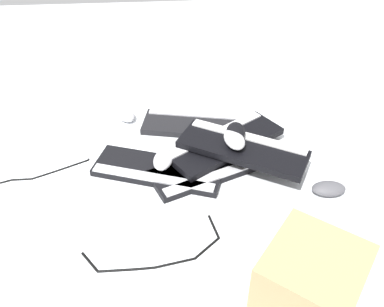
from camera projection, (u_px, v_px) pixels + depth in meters
ground_plane at (176, 155)px, 1.55m from camera, size 3.20×3.20×0.00m
keyboard_0 at (199, 125)px, 1.68m from camera, size 0.24×0.46×0.03m
keyboard_1 at (158, 170)px, 1.47m from camera, size 0.28×0.46×0.03m
keyboard_2 at (214, 167)px, 1.48m from camera, size 0.31×0.46×0.03m
keyboard_3 at (226, 144)px, 1.53m from camera, size 0.37×0.45×0.03m
keyboard_4 at (243, 148)px, 1.46m from camera, size 0.35×0.46×0.03m
mouse_0 at (163, 160)px, 1.45m from camera, size 0.12×0.09×0.04m
mouse_1 at (234, 140)px, 1.44m from camera, size 0.12×0.09×0.04m
mouse_2 at (329, 189)px, 1.39m from camera, size 0.07×0.11×0.04m
mouse_3 at (236, 132)px, 1.48m from camera, size 0.12×0.08×0.04m
mouse_4 at (125, 114)px, 1.72m from camera, size 0.13×0.11×0.04m
cable_1 at (162, 254)px, 1.20m from camera, size 0.19×0.40×0.01m
cardboard_box at (310, 285)px, 1.01m from camera, size 0.31×0.30×0.21m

